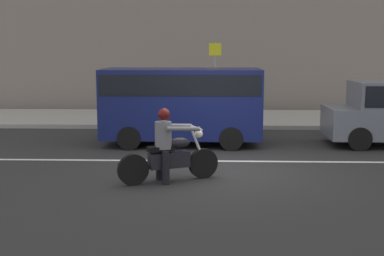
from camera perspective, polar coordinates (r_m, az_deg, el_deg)
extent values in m
plane|color=#262626|center=(11.79, 2.57, -4.60)|extent=(80.00, 80.00, 0.00)
cube|color=#99968E|center=(19.65, 2.33, 1.05)|extent=(40.00, 4.40, 0.14)
cube|color=silver|center=(12.70, -1.98, -3.60)|extent=(18.00, 0.14, 0.01)
cylinder|color=black|center=(10.99, 1.23, -3.89)|extent=(0.63, 0.37, 0.63)
cylinder|color=black|center=(10.50, -6.48, -4.57)|extent=(0.63, 0.37, 0.63)
cylinder|color=silver|center=(10.87, 0.65, -1.94)|extent=(0.37, 0.21, 0.84)
cube|color=black|center=(10.69, -2.54, -3.50)|extent=(0.88, 0.60, 0.32)
ellipsoid|color=black|center=(10.70, -1.44, -1.61)|extent=(0.54, 0.42, 0.22)
cube|color=black|center=(10.58, -3.47, -2.29)|extent=(0.57, 0.43, 0.10)
cylinder|color=silver|center=(10.78, 0.36, 0.07)|extent=(0.32, 0.66, 0.04)
sphere|color=silver|center=(10.83, 0.75, -0.64)|extent=(0.17, 0.17, 0.17)
cylinder|color=silver|center=(10.77, -4.33, -4.08)|extent=(0.67, 0.35, 0.07)
cylinder|color=black|center=(10.49, -2.89, -4.40)|extent=(0.20, 0.20, 0.68)
cylinder|color=black|center=(10.86, -3.59, -3.95)|extent=(0.20, 0.20, 0.68)
cylinder|color=slate|center=(10.55, -3.17, -0.79)|extent=(0.45, 0.45, 0.55)
cylinder|color=slate|center=(10.44, -0.96, -0.09)|extent=(0.69, 0.37, 0.14)
cylinder|color=slate|center=(10.85, -1.80, 0.25)|extent=(0.69, 0.37, 0.14)
sphere|color=tan|center=(10.50, -3.09, 1.35)|extent=(0.20, 0.20, 0.20)
sphere|color=#510F0F|center=(10.49, -3.09, 1.51)|extent=(0.25, 0.25, 0.25)
cube|color=#11194C|center=(14.68, -1.14, 2.80)|extent=(4.41, 1.90, 1.90)
cube|color=black|center=(14.63, -1.15, 4.95)|extent=(4.28, 1.93, 0.56)
cylinder|color=black|center=(14.79, 4.17, -0.59)|extent=(0.64, 1.96, 0.64)
cylinder|color=black|center=(14.93, -6.38, -0.52)|extent=(0.64, 1.96, 0.64)
cylinder|color=black|center=(15.30, 17.09, -0.64)|extent=(0.64, 1.76, 0.64)
cylinder|color=gray|center=(19.03, 2.53, 5.19)|extent=(0.08, 0.08, 2.77)
cube|color=yellow|center=(18.96, 2.55, 8.61)|extent=(0.44, 0.03, 0.44)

